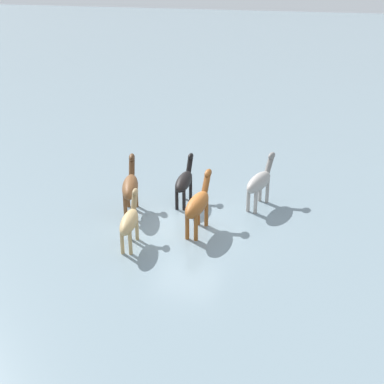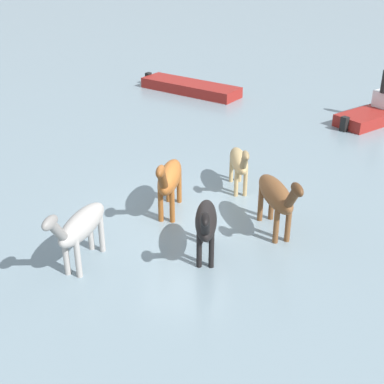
{
  "view_description": "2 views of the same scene",
  "coord_description": "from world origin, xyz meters",
  "px_view_note": "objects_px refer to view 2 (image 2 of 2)",
  "views": [
    {
      "loc": [
        16.6,
        5.72,
        8.98
      ],
      "look_at": [
        -0.74,
        -0.07,
        1.05
      ],
      "focal_mm": 48.5,
      "sensor_mm": 36.0,
      "label": 1
    },
    {
      "loc": [
        -13.06,
        -1.85,
        7.52
      ],
      "look_at": [
        0.09,
        -0.17,
        0.85
      ],
      "focal_mm": 49.56,
      "sensor_mm": 36.0,
      "label": 2
    }
  ],
  "objects_px": {
    "horse_chestnut_trailing": "(239,162)",
    "horse_dark_mare": "(206,222)",
    "horse_mid_herd": "(277,196)",
    "horse_lead": "(80,226)",
    "boat_tender_starboard": "(190,89)",
    "horse_gray_outer": "(169,178)"
  },
  "relations": [
    {
      "from": "horse_chestnut_trailing",
      "to": "horse_dark_mare",
      "type": "relative_size",
      "value": 0.95
    },
    {
      "from": "horse_mid_herd",
      "to": "horse_chestnut_trailing",
      "type": "height_order",
      "value": "horse_mid_herd"
    },
    {
      "from": "horse_chestnut_trailing",
      "to": "horse_lead",
      "type": "bearing_deg",
      "value": -49.43
    },
    {
      "from": "horse_lead",
      "to": "horse_mid_herd",
      "type": "bearing_deg",
      "value": 126.43
    },
    {
      "from": "horse_dark_mare",
      "to": "boat_tender_starboard",
      "type": "bearing_deg",
      "value": -175.6
    },
    {
      "from": "horse_chestnut_trailing",
      "to": "boat_tender_starboard",
      "type": "height_order",
      "value": "horse_chestnut_trailing"
    },
    {
      "from": "horse_lead",
      "to": "horse_dark_mare",
      "type": "relative_size",
      "value": 1.08
    },
    {
      "from": "horse_gray_outer",
      "to": "horse_chestnut_trailing",
      "type": "xyz_separation_m",
      "value": [
        1.78,
        -1.91,
        -0.16
      ]
    },
    {
      "from": "horse_gray_outer",
      "to": "horse_chestnut_trailing",
      "type": "bearing_deg",
      "value": 133.84
    },
    {
      "from": "horse_mid_herd",
      "to": "horse_dark_mare",
      "type": "xyz_separation_m",
      "value": [
        -1.43,
        1.74,
        -0.11
      ]
    },
    {
      "from": "horse_gray_outer",
      "to": "horse_lead",
      "type": "relative_size",
      "value": 1.01
    },
    {
      "from": "horse_lead",
      "to": "boat_tender_starboard",
      "type": "bearing_deg",
      "value": -170.61
    },
    {
      "from": "horse_mid_herd",
      "to": "horse_chestnut_trailing",
      "type": "xyz_separation_m",
      "value": [
        2.5,
        1.11,
        -0.17
      ]
    },
    {
      "from": "horse_chestnut_trailing",
      "to": "boat_tender_starboard",
      "type": "xyz_separation_m",
      "value": [
        10.73,
        2.96,
        -0.77
      ]
    },
    {
      "from": "horse_gray_outer",
      "to": "horse_chestnut_trailing",
      "type": "distance_m",
      "value": 2.61
    },
    {
      "from": "horse_chestnut_trailing",
      "to": "horse_dark_mare",
      "type": "xyz_separation_m",
      "value": [
        -3.93,
        0.63,
        0.05
      ]
    },
    {
      "from": "boat_tender_starboard",
      "to": "horse_lead",
      "type": "bearing_deg",
      "value": -64.43
    },
    {
      "from": "horse_dark_mare",
      "to": "boat_tender_starboard",
      "type": "height_order",
      "value": "horse_dark_mare"
    },
    {
      "from": "horse_gray_outer",
      "to": "horse_mid_herd",
      "type": "distance_m",
      "value": 3.1
    },
    {
      "from": "horse_chestnut_trailing",
      "to": "boat_tender_starboard",
      "type": "bearing_deg",
      "value": -176.39
    },
    {
      "from": "horse_dark_mare",
      "to": "boat_tender_starboard",
      "type": "xyz_separation_m",
      "value": [
        14.66,
        2.33,
        -0.82
      ]
    },
    {
      "from": "horse_gray_outer",
      "to": "horse_dark_mare",
      "type": "height_order",
      "value": "horse_gray_outer"
    }
  ]
}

